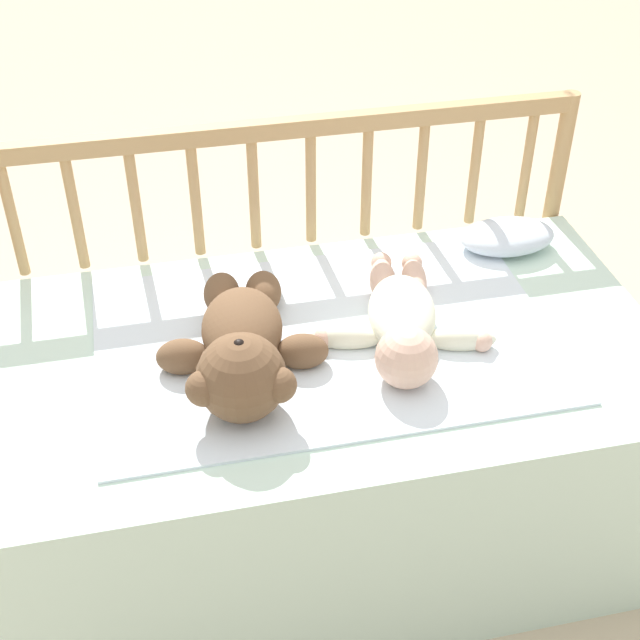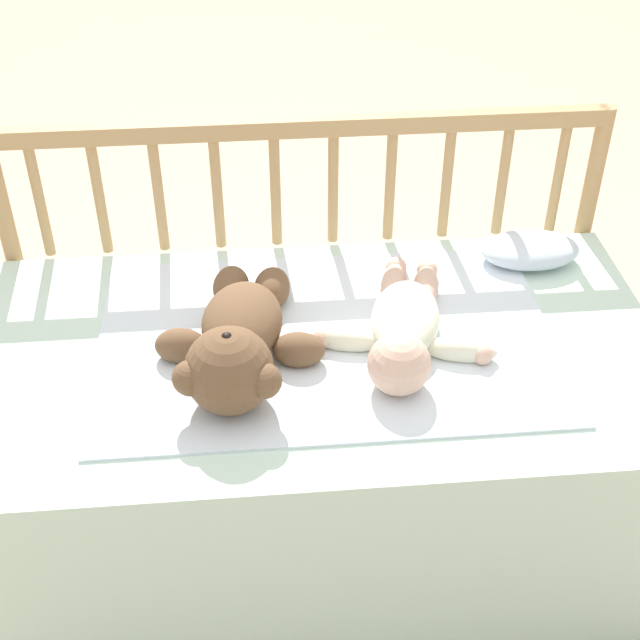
% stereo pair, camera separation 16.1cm
% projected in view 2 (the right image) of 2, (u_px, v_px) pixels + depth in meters
% --- Properties ---
extents(ground_plane, '(12.00, 12.00, 0.00)m').
position_uv_depth(ground_plane, '(320.00, 523.00, 1.94)').
color(ground_plane, '#C6B293').
extents(crib_mattress, '(1.28, 0.70, 0.49)m').
position_uv_depth(crib_mattress, '(320.00, 442.00, 1.79)').
color(crib_mattress, silver).
rests_on(crib_mattress, ground_plane).
extents(crib_rail, '(1.28, 0.04, 0.78)m').
position_uv_depth(crib_rail, '(305.00, 213.00, 1.89)').
color(crib_rail, tan).
rests_on(crib_rail, ground_plane).
extents(blanket, '(0.84, 0.55, 0.01)m').
position_uv_depth(blanket, '(326.00, 339.00, 1.66)').
color(blanket, white).
rests_on(blanket, crib_mattress).
extents(teddy_bear, '(0.31, 0.43, 0.15)m').
position_uv_depth(teddy_bear, '(238.00, 340.00, 1.56)').
color(teddy_bear, brown).
rests_on(teddy_bear, crib_mattress).
extents(baby, '(0.34, 0.42, 0.11)m').
position_uv_depth(baby, '(404.00, 327.00, 1.63)').
color(baby, '#EAEACC').
rests_on(baby, crib_mattress).
extents(small_pillow, '(0.21, 0.13, 0.06)m').
position_uv_depth(small_pillow, '(530.00, 250.00, 1.85)').
color(small_pillow, silver).
rests_on(small_pillow, crib_mattress).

